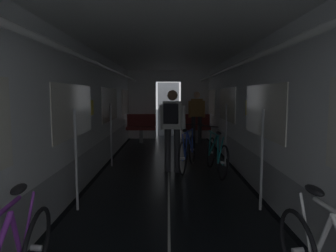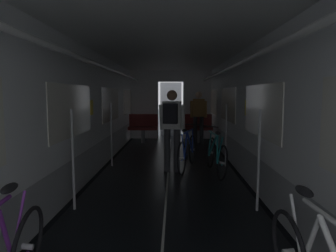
{
  "view_description": "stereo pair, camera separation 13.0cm",
  "coord_description": "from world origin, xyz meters",
  "px_view_note": "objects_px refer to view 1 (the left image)",
  "views": [
    {
      "loc": [
        -0.01,
        -2.01,
        1.6
      ],
      "look_at": [
        0.0,
        4.07,
        0.97
      ],
      "focal_mm": 32.69,
      "sensor_mm": 36.0,
      "label": 1
    },
    {
      "loc": [
        0.12,
        -2.0,
        1.6
      ],
      "look_at": [
        0.0,
        4.07,
        0.97
      ],
      "focal_mm": 32.69,
      "sensor_mm": 36.0,
      "label": 2
    }
  ],
  "objects_px": {
    "bench_seat_far_left": "(141,126)",
    "person_cyclist_aisle": "(172,123)",
    "person_standing_near_bench": "(196,114)",
    "bicycle_teal": "(216,155)",
    "bench_seat_far_right": "(195,126)",
    "bicycle_blue_in_aisle": "(187,151)"
  },
  "relations": [
    {
      "from": "person_standing_near_bench",
      "to": "bench_seat_far_right",
      "type": "bearing_deg",
      "value": 90.41
    },
    {
      "from": "bench_seat_far_left",
      "to": "bicycle_teal",
      "type": "bearing_deg",
      "value": -64.94
    },
    {
      "from": "bench_seat_far_left",
      "to": "person_cyclist_aisle",
      "type": "height_order",
      "value": "person_cyclist_aisle"
    },
    {
      "from": "person_cyclist_aisle",
      "to": "person_standing_near_bench",
      "type": "relative_size",
      "value": 1.0
    },
    {
      "from": "bench_seat_far_left",
      "to": "bicycle_blue_in_aisle",
      "type": "relative_size",
      "value": 0.6
    },
    {
      "from": "bench_seat_far_right",
      "to": "person_standing_near_bench",
      "type": "height_order",
      "value": "person_standing_near_bench"
    },
    {
      "from": "bicycle_teal",
      "to": "person_standing_near_bench",
      "type": "xyz_separation_m",
      "value": [
        -0.07,
        3.62,
        0.59
      ]
    },
    {
      "from": "bench_seat_far_left",
      "to": "person_cyclist_aisle",
      "type": "bearing_deg",
      "value": -75.94
    },
    {
      "from": "bench_seat_far_left",
      "to": "person_cyclist_aisle",
      "type": "relative_size",
      "value": 0.58
    },
    {
      "from": "bench_seat_far_right",
      "to": "bicycle_teal",
      "type": "distance_m",
      "value": 4.0
    },
    {
      "from": "bicycle_teal",
      "to": "person_cyclist_aisle",
      "type": "bearing_deg",
      "value": 173.71
    },
    {
      "from": "bicycle_blue_in_aisle",
      "to": "person_standing_near_bench",
      "type": "bearing_deg",
      "value": 81.44
    },
    {
      "from": "person_cyclist_aisle",
      "to": "bench_seat_far_right",
      "type": "bearing_deg",
      "value": 78.06
    },
    {
      "from": "person_cyclist_aisle",
      "to": "person_standing_near_bench",
      "type": "bearing_deg",
      "value": 76.79
    },
    {
      "from": "bench_seat_far_left",
      "to": "person_standing_near_bench",
      "type": "bearing_deg",
      "value": -11.79
    },
    {
      "from": "bench_seat_far_left",
      "to": "person_standing_near_bench",
      "type": "relative_size",
      "value": 0.58
    },
    {
      "from": "bicycle_teal",
      "to": "bicycle_blue_in_aisle",
      "type": "distance_m",
      "value": 0.66
    },
    {
      "from": "bench_seat_far_right",
      "to": "person_standing_near_bench",
      "type": "xyz_separation_m",
      "value": [
        0.0,
        -0.38,
        0.41
      ]
    },
    {
      "from": "bench_seat_far_right",
      "to": "person_cyclist_aisle",
      "type": "bearing_deg",
      "value": -101.94
    },
    {
      "from": "bench_seat_far_right",
      "to": "person_cyclist_aisle",
      "type": "distance_m",
      "value": 4.01
    },
    {
      "from": "bench_seat_far_left",
      "to": "bench_seat_far_right",
      "type": "xyz_separation_m",
      "value": [
        1.8,
        0.0,
        0.0
      ]
    },
    {
      "from": "bicycle_teal",
      "to": "bench_seat_far_left",
      "type": "bearing_deg",
      "value": 115.06
    }
  ]
}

